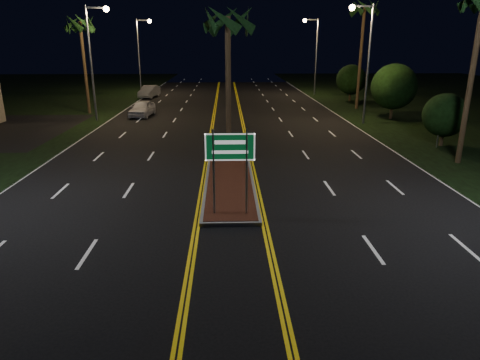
{
  "coord_description": "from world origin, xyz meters",
  "views": [
    {
      "loc": [
        -0.13,
        -12.1,
        6.26
      ],
      "look_at": [
        0.31,
        1.43,
        1.9
      ],
      "focal_mm": 32.0,
      "sensor_mm": 36.0,
      "label": 1
    }
  ],
  "objects_px": {
    "palm_left_far": "(80,25)",
    "shrub_far": "(351,80)",
    "warning_sign": "(440,125)",
    "shrub_mid": "(394,87)",
    "median_island": "(229,180)",
    "palm_median": "(228,21)",
    "streetlight_right_mid": "(365,51)",
    "shrub_near": "(445,115)",
    "streetlight_left_far": "(141,48)",
    "streetlight_right_far": "(314,48)",
    "highway_sign": "(230,155)",
    "car_far": "(149,91)",
    "palm_right_far": "(365,10)",
    "car_near": "(142,107)",
    "streetlight_left_mid": "(95,50)"
  },
  "relations": [
    {
      "from": "median_island",
      "to": "car_near",
      "type": "height_order",
      "value": "car_near"
    },
    {
      "from": "highway_sign",
      "to": "shrub_far",
      "type": "height_order",
      "value": "shrub_far"
    },
    {
      "from": "streetlight_left_far",
      "to": "car_far",
      "type": "xyz_separation_m",
      "value": [
        1.36,
        -4.13,
        -4.85
      ]
    },
    {
      "from": "streetlight_right_mid",
      "to": "warning_sign",
      "type": "height_order",
      "value": "streetlight_right_mid"
    },
    {
      "from": "median_island",
      "to": "warning_sign",
      "type": "distance_m",
      "value": 14.61
    },
    {
      "from": "streetlight_right_mid",
      "to": "shrub_far",
      "type": "height_order",
      "value": "streetlight_right_mid"
    },
    {
      "from": "palm_left_far",
      "to": "shrub_far",
      "type": "xyz_separation_m",
      "value": [
        26.6,
        8.0,
        -5.41
      ]
    },
    {
      "from": "highway_sign",
      "to": "palm_right_far",
      "type": "relative_size",
      "value": 0.31
    },
    {
      "from": "streetlight_right_far",
      "to": "shrub_far",
      "type": "xyz_separation_m",
      "value": [
        3.19,
        -6.0,
        -3.32
      ]
    },
    {
      "from": "median_island",
      "to": "streetlight_right_mid",
      "type": "relative_size",
      "value": 1.14
    },
    {
      "from": "median_island",
      "to": "highway_sign",
      "type": "distance_m",
      "value": 4.8
    },
    {
      "from": "warning_sign",
      "to": "streetlight_right_far",
      "type": "bearing_deg",
      "value": 104.37
    },
    {
      "from": "streetlight_left_far",
      "to": "palm_median",
      "type": "xyz_separation_m",
      "value": [
        10.61,
        -33.5,
        1.62
      ]
    },
    {
      "from": "palm_median",
      "to": "shrub_mid",
      "type": "height_order",
      "value": "palm_median"
    },
    {
      "from": "streetlight_left_far",
      "to": "palm_right_far",
      "type": "xyz_separation_m",
      "value": [
        23.41,
        -14.0,
        3.49
      ]
    },
    {
      "from": "streetlight_right_mid",
      "to": "warning_sign",
      "type": "distance_m",
      "value": 9.77
    },
    {
      "from": "palm_median",
      "to": "shrub_near",
      "type": "height_order",
      "value": "palm_median"
    },
    {
      "from": "shrub_mid",
      "to": "palm_left_far",
      "type": "bearing_deg",
      "value": 171.51
    },
    {
      "from": "shrub_mid",
      "to": "highway_sign",
      "type": "bearing_deg",
      "value": -123.44
    },
    {
      "from": "palm_left_far",
      "to": "shrub_far",
      "type": "distance_m",
      "value": 28.3
    },
    {
      "from": "palm_median",
      "to": "palm_right_far",
      "type": "height_order",
      "value": "palm_right_far"
    },
    {
      "from": "median_island",
      "to": "streetlight_right_far",
      "type": "relative_size",
      "value": 1.14
    },
    {
      "from": "streetlight_left_far",
      "to": "streetlight_right_far",
      "type": "bearing_deg",
      "value": -5.38
    },
    {
      "from": "shrub_far",
      "to": "warning_sign",
      "type": "bearing_deg",
      "value": -92.04
    },
    {
      "from": "streetlight_left_far",
      "to": "warning_sign",
      "type": "bearing_deg",
      "value": -52.24
    },
    {
      "from": "median_island",
      "to": "palm_right_far",
      "type": "bearing_deg",
      "value": 60.9
    },
    {
      "from": "palm_median",
      "to": "shrub_mid",
      "type": "bearing_deg",
      "value": 43.96
    },
    {
      "from": "streetlight_right_mid",
      "to": "car_near",
      "type": "bearing_deg",
      "value": 167.27
    },
    {
      "from": "car_far",
      "to": "warning_sign",
      "type": "distance_m",
      "value": 34.5
    },
    {
      "from": "highway_sign",
      "to": "palm_right_far",
      "type": "xyz_separation_m",
      "value": [
        12.8,
        27.2,
        6.74
      ]
    },
    {
      "from": "shrub_near",
      "to": "streetlight_right_mid",
      "type": "bearing_deg",
      "value": 109.84
    },
    {
      "from": "streetlight_left_far",
      "to": "palm_median",
      "type": "relative_size",
      "value": 1.08
    },
    {
      "from": "palm_left_far",
      "to": "car_far",
      "type": "distance_m",
      "value": 14.2
    },
    {
      "from": "highway_sign",
      "to": "shrub_far",
      "type": "xyz_separation_m",
      "value": [
        13.8,
        33.2,
        -0.07
      ]
    },
    {
      "from": "warning_sign",
      "to": "shrub_mid",
      "type": "bearing_deg",
      "value": 94.13
    },
    {
      "from": "palm_left_far",
      "to": "warning_sign",
      "type": "relative_size",
      "value": 3.91
    },
    {
      "from": "streetlight_left_mid",
      "to": "car_near",
      "type": "height_order",
      "value": "streetlight_left_mid"
    },
    {
      "from": "palm_median",
      "to": "car_near",
      "type": "xyz_separation_m",
      "value": [
        -7.55,
        15.6,
        -6.46
      ]
    },
    {
      "from": "car_near",
      "to": "median_island",
      "type": "bearing_deg",
      "value": -62.51
    },
    {
      "from": "median_island",
      "to": "car_far",
      "type": "relative_size",
      "value": 2.12
    },
    {
      "from": "car_near",
      "to": "car_far",
      "type": "xyz_separation_m",
      "value": [
        -1.7,
        13.77,
        -0.0
      ]
    },
    {
      "from": "streetlight_right_mid",
      "to": "shrub_mid",
      "type": "bearing_deg",
      "value": 30.56
    },
    {
      "from": "streetlight_left_far",
      "to": "palm_median",
      "type": "bearing_deg",
      "value": -72.42
    },
    {
      "from": "shrub_near",
      "to": "streetlight_left_far",
      "type": "bearing_deg",
      "value": 128.79
    },
    {
      "from": "palm_median",
      "to": "palm_left_far",
      "type": "xyz_separation_m",
      "value": [
        -12.8,
        17.5,
        0.47
      ]
    },
    {
      "from": "streetlight_left_mid",
      "to": "palm_right_far",
      "type": "height_order",
      "value": "palm_right_far"
    },
    {
      "from": "median_island",
      "to": "shrub_mid",
      "type": "bearing_deg",
      "value": 50.53
    },
    {
      "from": "streetlight_left_far",
      "to": "streetlight_right_mid",
      "type": "distance_m",
      "value": 30.57
    },
    {
      "from": "streetlight_left_mid",
      "to": "shrub_mid",
      "type": "xyz_separation_m",
      "value": [
        24.61,
        0.0,
        -2.93
      ]
    },
    {
      "from": "palm_right_far",
      "to": "shrub_far",
      "type": "xyz_separation_m",
      "value": [
        1.0,
        6.0,
        -6.81
      ]
    }
  ]
}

